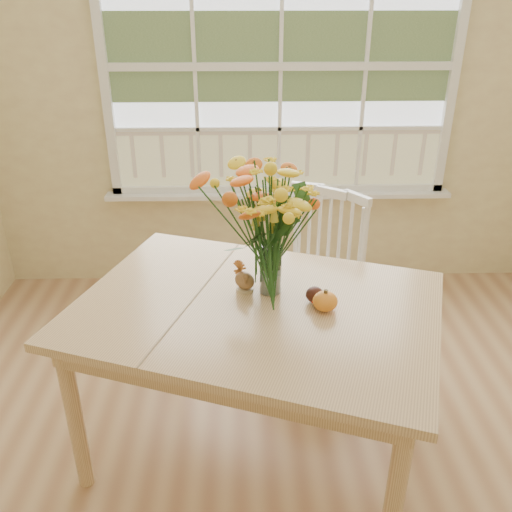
{
  "coord_description": "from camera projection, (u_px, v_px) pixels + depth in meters",
  "views": [
    {
      "loc": [
        -0.26,
        -1.42,
        2.02
      ],
      "look_at": [
        -0.2,
        0.56,
        1.02
      ],
      "focal_mm": 38.0,
      "sensor_mm": 36.0,
      "label": 1
    }
  ],
  "objects": [
    {
      "name": "dark_gourd",
      "position": [
        315.0,
        295.0,
        2.29
      ],
      "size": [
        0.13,
        0.08,
        0.07
      ],
      "color": "#38160F",
      "rests_on": "dining_table"
    },
    {
      "name": "dining_table",
      "position": [
        256.0,
        323.0,
        2.33
      ],
      "size": [
        1.77,
        1.51,
        0.8
      ],
      "rotation": [
        0.0,
        0.0,
        -0.34
      ],
      "color": "tan",
      "rests_on": "floor"
    },
    {
      "name": "window",
      "position": [
        281.0,
        69.0,
        3.47
      ],
      "size": [
        2.42,
        0.12,
        1.74
      ],
      "color": "silver",
      "rests_on": "wall_back"
    },
    {
      "name": "wall_back",
      "position": [
        280.0,
        97.0,
        3.59
      ],
      "size": [
        4.0,
        0.02,
        2.7
      ],
      "primitive_type": "cube",
      "color": "#D4BD88",
      "rests_on": "floor"
    },
    {
      "name": "pumpkin",
      "position": [
        325.0,
        302.0,
        2.23
      ],
      "size": [
        0.1,
        0.1,
        0.08
      ],
      "primitive_type": "ellipsoid",
      "color": "orange",
      "rests_on": "dining_table"
    },
    {
      "name": "flower_vase",
      "position": [
        271.0,
        225.0,
        2.25
      ],
      "size": [
        0.45,
        0.45,
        0.53
      ],
      "color": "white",
      "rests_on": "dining_table"
    },
    {
      "name": "windsor_chair",
      "position": [
        318.0,
        273.0,
        3.04
      ],
      "size": [
        0.64,
        0.64,
        1.01
      ],
      "rotation": [
        0.0,
        0.0,
        -0.64
      ],
      "color": "white",
      "rests_on": "floor"
    },
    {
      "name": "turkey_figurine",
      "position": [
        245.0,
        281.0,
        2.38
      ],
      "size": [
        0.12,
        0.12,
        0.12
      ],
      "rotation": [
        0.0,
        0.0,
        -0.76
      ],
      "color": "#CCB78C",
      "rests_on": "dining_table"
    }
  ]
}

